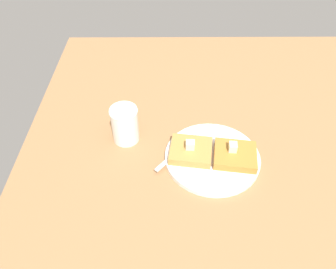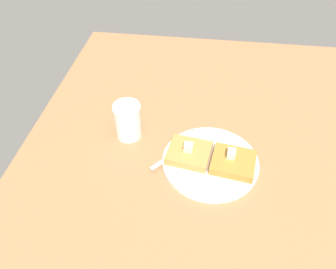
% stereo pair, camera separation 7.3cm
% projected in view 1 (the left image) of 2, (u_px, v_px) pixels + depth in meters
% --- Properties ---
extents(table_surface, '(1.08, 1.08, 0.02)m').
position_uv_depth(table_surface, '(252.00, 153.00, 0.77)').
color(table_surface, olive).
rests_on(table_surface, ground).
extents(plate, '(0.21, 0.21, 0.01)m').
position_uv_depth(plate, '(212.00, 157.00, 0.74)').
color(plate, silver).
rests_on(plate, table_surface).
extents(toast_slice_left, '(0.10, 0.10, 0.02)m').
position_uv_depth(toast_slice_left, '(235.00, 155.00, 0.72)').
color(toast_slice_left, '#A7702D').
rests_on(toast_slice_left, plate).
extents(toast_slice_middle, '(0.10, 0.10, 0.02)m').
position_uv_depth(toast_slice_middle, '(191.00, 151.00, 0.73)').
color(toast_slice_middle, '#B07C3C').
rests_on(toast_slice_middle, plate).
extents(butter_pat_primary, '(0.02, 0.02, 0.02)m').
position_uv_depth(butter_pat_primary, '(233.00, 147.00, 0.71)').
color(butter_pat_primary, '#F3E5B7').
rests_on(butter_pat_primary, toast_slice_left).
extents(butter_pat_secondary, '(0.02, 0.02, 0.02)m').
position_uv_depth(butter_pat_secondary, '(190.00, 145.00, 0.72)').
color(butter_pat_secondary, beige).
rests_on(butter_pat_secondary, toast_slice_middle).
extents(fork, '(0.12, 0.13, 0.00)m').
position_uv_depth(fork, '(182.00, 147.00, 0.75)').
color(fork, silver).
rests_on(fork, plate).
extents(syrup_jar, '(0.06, 0.06, 0.09)m').
position_uv_depth(syrup_jar, '(125.00, 126.00, 0.76)').
color(syrup_jar, '#391905').
rests_on(syrup_jar, table_surface).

